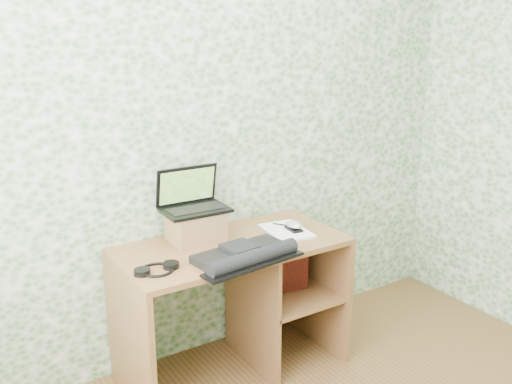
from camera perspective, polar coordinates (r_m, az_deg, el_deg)
wall_back at (r=3.12m, az=-5.45°, el=6.09°), size 3.50×0.00×3.50m
desk at (r=3.17m, az=-1.42°, el=-9.24°), size 1.20×0.60×0.75m
riser at (r=3.04m, az=-6.05°, el=-3.39°), size 0.27×0.23×0.16m
laptop at (r=3.03m, az=-6.43°, el=-0.79°), size 0.35×0.25×0.23m
keyboard at (r=2.79m, az=-1.02°, el=-6.33°), size 0.56×0.33×0.08m
headphones at (r=2.72m, az=-9.88°, el=-7.61°), size 0.22×0.16×0.03m
notepad at (r=3.16m, az=3.06°, el=-3.92°), size 0.25×0.32×0.01m
mouse at (r=3.16m, az=3.80°, el=-3.48°), size 0.09×0.12×0.04m
pen at (r=3.23m, az=2.74°, el=-3.31°), size 0.08×0.11×0.01m
red_box at (r=3.27m, az=3.12°, el=-7.48°), size 0.24×0.11×0.28m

